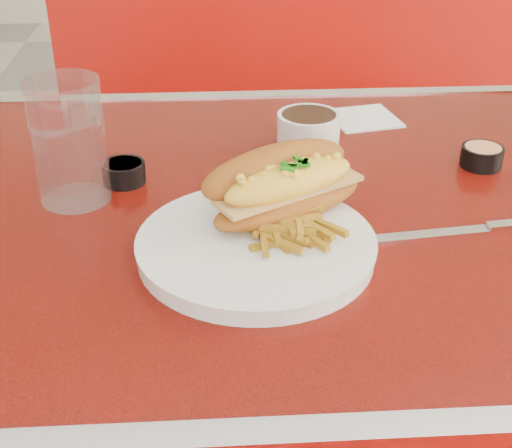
{
  "coord_description": "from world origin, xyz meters",
  "views": [
    {
      "loc": [
        -0.2,
        -0.82,
        1.21
      ],
      "look_at": [
        -0.16,
        -0.13,
        0.81
      ],
      "focal_mm": 50.0,
      "sensor_mm": 36.0,
      "label": 1
    }
  ],
  "objects": [
    {
      "name": "fries_pile",
      "position": [
        -0.13,
        -0.12,
        0.8
      ],
      "size": [
        0.12,
        0.12,
        0.03
      ],
      "primitive_type": null,
      "rotation": [
        0.0,
        0.0,
        0.36
      ],
      "color": "#C18C21",
      "rests_on": "dinner_plate"
    },
    {
      "name": "gravy_ramekin",
      "position": [
        -0.06,
        0.17,
        0.8
      ],
      "size": [
        0.12,
        0.12,
        0.05
      ],
      "rotation": [
        0.0,
        0.0,
        -0.42
      ],
      "color": "white",
      "rests_on": "diner_table"
    },
    {
      "name": "sauce_cup_right",
      "position": [
        0.17,
        0.08,
        0.79
      ],
      "size": [
        0.06,
        0.06,
        0.03
      ],
      "rotation": [
        0.0,
        0.0,
        0.08
      ],
      "color": "black",
      "rests_on": "diner_table"
    },
    {
      "name": "fork",
      "position": [
        -0.11,
        -0.07,
        0.79
      ],
      "size": [
        0.04,
        0.14,
        0.0
      ],
      "rotation": [
        0.0,
        0.0,
        1.75
      ],
      "color": "silver",
      "rests_on": "dinner_plate"
    },
    {
      "name": "mac_hoagie",
      "position": [
        -0.12,
        -0.07,
        0.83
      ],
      "size": [
        0.23,
        0.19,
        0.09
      ],
      "rotation": [
        0.0,
        0.0,
        0.52
      ],
      "color": "#A85B1B",
      "rests_on": "dinner_plate"
    },
    {
      "name": "sauce_cup_left",
      "position": [
        -0.33,
        0.06,
        0.79
      ],
      "size": [
        0.08,
        0.08,
        0.03
      ],
      "rotation": [
        0.0,
        0.0,
        -0.43
      ],
      "color": "black",
      "rests_on": "diner_table"
    },
    {
      "name": "diner_table",
      "position": [
        0.0,
        0.0,
        0.61
      ],
      "size": [
        1.23,
        0.83,
        0.77
      ],
      "color": "#B9170B",
      "rests_on": "ground"
    },
    {
      "name": "knife",
      "position": [
        0.11,
        -0.09,
        0.77
      ],
      "size": [
        0.23,
        0.04,
        0.01
      ],
      "rotation": [
        0.0,
        0.0,
        0.12
      ],
      "color": "silver",
      "rests_on": "diner_table"
    },
    {
      "name": "paper_napkin",
      "position": [
        0.04,
        0.27,
        0.77
      ],
      "size": [
        0.12,
        0.12,
        0.0
      ],
      "primitive_type": "cube",
      "rotation": [
        0.0,
        0.0,
        0.2
      ],
      "color": "white",
      "rests_on": "diner_table"
    },
    {
      "name": "booth_bench_far",
      "position": [
        0.0,
        0.81,
        0.29
      ],
      "size": [
        1.2,
        0.51,
        0.9
      ],
      "color": "#A7110B",
      "rests_on": "ground"
    },
    {
      "name": "dinner_plate",
      "position": [
        -0.16,
        -0.13,
        0.78
      ],
      "size": [
        0.36,
        0.36,
        0.02
      ],
      "rotation": [
        0.0,
        0.0,
        0.4
      ],
      "color": "white",
      "rests_on": "diner_table"
    },
    {
      "name": "water_tumbler",
      "position": [
        -0.39,
        0.02,
        0.85
      ],
      "size": [
        0.11,
        0.11,
        0.16
      ],
      "primitive_type": "cylinder",
      "rotation": [
        0.0,
        0.0,
        0.16
      ],
      "color": "silver",
      "rests_on": "diner_table"
    }
  ]
}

